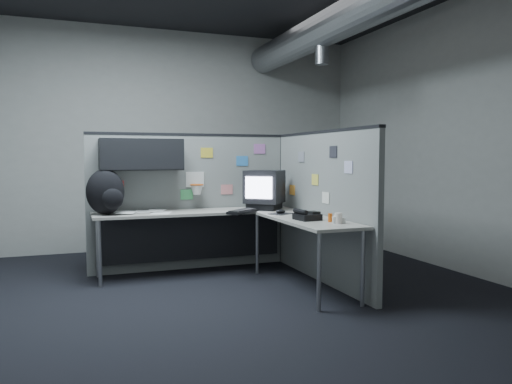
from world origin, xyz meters
name	(u,v)px	position (x,y,z in m)	size (l,w,h in m)	color
room	(283,81)	(0.56, 0.00, 2.10)	(5.62, 5.62, 3.22)	black
partition_back	(179,187)	(-0.25, 1.23, 1.00)	(2.44, 0.42, 1.63)	slate
partition_right	(321,206)	(1.10, 0.22, 0.82)	(0.07, 2.23, 1.63)	slate
desk	(224,223)	(0.15, 0.70, 0.61)	(2.31, 2.11, 0.73)	#A59F95
monitor	(264,189)	(0.69, 0.88, 0.97)	(0.57, 0.57, 0.46)	black
keyboard	(242,211)	(0.33, 0.60, 0.75)	(0.43, 0.39, 0.04)	black
mouse	(281,212)	(0.69, 0.37, 0.75)	(0.29, 0.28, 0.05)	black
phone	(307,216)	(0.72, -0.20, 0.77)	(0.23, 0.25, 0.11)	black
bottles	(335,219)	(0.88, -0.48, 0.77)	(0.14, 0.16, 0.08)	silver
cup	(338,218)	(0.88, -0.54, 0.78)	(0.07, 0.07, 0.10)	silver
papers	(141,212)	(-0.72, 1.04, 0.74)	(0.70, 0.54, 0.01)	white
backpack	(106,192)	(-1.09, 0.96, 0.97)	(0.42, 0.37, 0.49)	black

